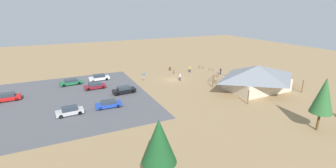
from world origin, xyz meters
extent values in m
plane|color=#9E7F56|center=(0.00, 0.00, 0.00)|extent=(160.00, 160.00, 0.00)
cube|color=#56565B|center=(26.55, 3.09, 0.03)|extent=(34.51, 32.33, 0.05)
cube|color=beige|center=(-12.56, 14.23, 1.32)|extent=(11.96, 8.00, 2.64)
pyramid|color=gray|center=(-12.56, 14.23, 3.98)|extent=(15.16, 11.20, 2.69)
cylinder|color=brown|center=(-19.90, 8.87, 1.32)|extent=(0.20, 0.20, 2.64)
cylinder|color=brown|center=(-5.22, 8.87, 1.32)|extent=(0.20, 0.20, 2.64)
cylinder|color=brown|center=(-19.90, 19.59, 1.32)|extent=(0.20, 0.20, 2.64)
cylinder|color=brown|center=(-5.22, 19.59, 1.32)|extent=(0.20, 0.20, 2.64)
cylinder|color=brown|center=(-3.26, -8.74, 0.45)|extent=(0.60, 0.60, 0.90)
cylinder|color=#99999E|center=(7.28, -1.23, 1.10)|extent=(0.08, 0.08, 2.20)
cube|color=#1959B2|center=(7.28, -1.23, 1.90)|extent=(0.56, 0.04, 0.40)
cone|color=#194C23|center=(17.54, 31.82, 5.03)|extent=(3.30, 3.30, 4.37)
cylinder|color=brown|center=(-7.19, 31.14, 1.35)|extent=(0.33, 0.33, 2.70)
cone|color=#2D6633|center=(-7.19, 31.14, 5.26)|extent=(2.93, 2.93, 5.11)
torus|color=black|center=(-3.00, -5.87, 0.37)|extent=(0.36, 0.68, 0.74)
torus|color=black|center=(-2.53, -4.91, 0.37)|extent=(0.36, 0.68, 0.74)
cylinder|color=#2347B7|center=(-2.77, -5.39, 0.49)|extent=(0.47, 0.90, 0.04)
cylinder|color=#2347B7|center=(-2.85, -5.56, 0.57)|extent=(0.04, 0.04, 0.41)
cube|color=black|center=(-2.85, -5.56, 0.78)|extent=(0.16, 0.21, 0.05)
cylinder|color=#2347B7|center=(-2.58, -5.01, 0.62)|extent=(0.04, 0.04, 0.51)
cylinder|color=black|center=(-2.58, -5.01, 0.88)|extent=(0.44, 0.24, 0.03)
torus|color=black|center=(-13.32, -4.01, 0.32)|extent=(0.39, 0.56, 0.65)
torus|color=black|center=(-13.87, -3.19, 0.32)|extent=(0.39, 0.56, 0.65)
cylinder|color=silver|center=(-13.60, -3.60, 0.43)|extent=(0.54, 0.77, 0.04)
cylinder|color=silver|center=(-13.50, -3.74, 0.49)|extent=(0.04, 0.04, 0.34)
cube|color=black|center=(-13.50, -3.74, 0.66)|extent=(0.18, 0.21, 0.05)
cylinder|color=silver|center=(-13.82, -3.27, 0.56)|extent=(0.04, 0.04, 0.47)
cylinder|color=black|center=(-13.82, -3.27, 0.79)|extent=(0.42, 0.30, 0.03)
torus|color=black|center=(-7.40, 6.16, 0.37)|extent=(0.05, 0.74, 0.74)
torus|color=black|center=(-7.38, 7.13, 0.37)|extent=(0.05, 0.74, 0.74)
cylinder|color=black|center=(-7.39, 6.65, 0.49)|extent=(0.05, 0.89, 0.04)
cylinder|color=black|center=(-7.39, 6.47, 0.59)|extent=(0.04, 0.04, 0.43)
cube|color=black|center=(-7.39, 6.47, 0.80)|extent=(0.08, 0.20, 0.05)
cylinder|color=black|center=(-7.39, 7.03, 0.59)|extent=(0.04, 0.04, 0.43)
cylinder|color=black|center=(-7.39, 7.03, 0.80)|extent=(0.48, 0.04, 0.03)
torus|color=black|center=(-10.13, 2.38, 0.34)|extent=(0.65, 0.26, 0.68)
torus|color=black|center=(-11.13, 2.72, 0.34)|extent=(0.65, 0.26, 0.68)
cylinder|color=red|center=(-10.63, 2.55, 0.45)|extent=(0.93, 0.35, 0.04)
cylinder|color=red|center=(-10.45, 2.49, 0.52)|extent=(0.04, 0.04, 0.35)
cube|color=black|center=(-10.45, 2.49, 0.69)|extent=(0.22, 0.14, 0.05)
cylinder|color=red|center=(-11.03, 2.69, 0.58)|extent=(0.04, 0.04, 0.48)
cylinder|color=black|center=(-11.03, 2.69, 0.81)|extent=(0.19, 0.46, 0.03)
torus|color=black|center=(-7.09, 4.84, 0.34)|extent=(0.68, 0.06, 0.68)
torus|color=black|center=(-8.05, 4.81, 0.34)|extent=(0.68, 0.06, 0.68)
cylinder|color=#B7B7BC|center=(-7.57, 4.82, 0.45)|extent=(0.89, 0.06, 0.04)
cylinder|color=#B7B7BC|center=(-7.40, 4.83, 0.52)|extent=(0.04, 0.04, 0.36)
cube|color=black|center=(-7.40, 4.83, 0.70)|extent=(0.20, 0.09, 0.05)
cylinder|color=#B7B7BC|center=(-7.95, 4.81, 0.57)|extent=(0.04, 0.04, 0.47)
cylinder|color=black|center=(-7.95, 4.81, 0.81)|extent=(0.04, 0.48, 0.03)
torus|color=black|center=(-12.05, -7.36, 0.33)|extent=(0.47, 0.51, 0.66)
torus|color=black|center=(-12.79, -6.56, 0.33)|extent=(0.47, 0.51, 0.66)
cylinder|color=yellow|center=(-12.42, -6.96, 0.44)|extent=(0.70, 0.76, 0.04)
cylinder|color=yellow|center=(-12.29, -7.11, 0.54)|extent=(0.04, 0.04, 0.42)
cube|color=black|center=(-12.29, -7.11, 0.75)|extent=(0.19, 0.20, 0.05)
cylinder|color=yellow|center=(-12.71, -6.64, 0.54)|extent=(0.04, 0.04, 0.43)
cylinder|color=black|center=(-12.71, -6.64, 0.76)|extent=(0.38, 0.35, 0.03)
torus|color=black|center=(-11.56, 6.16, 0.35)|extent=(0.18, 0.70, 0.70)
torus|color=black|center=(-11.75, 5.22, 0.35)|extent=(0.18, 0.70, 0.70)
cylinder|color=#197A7F|center=(-11.65, 5.69, 0.47)|extent=(0.21, 0.88, 0.04)
cylinder|color=#197A7F|center=(-11.62, 5.86, 0.55)|extent=(0.04, 0.04, 0.40)
cube|color=black|center=(-11.62, 5.86, 0.75)|extent=(0.12, 0.21, 0.05)
cylinder|color=#197A7F|center=(-11.73, 5.31, 0.60)|extent=(0.04, 0.04, 0.50)
cylinder|color=black|center=(-11.73, 5.31, 0.85)|extent=(0.48, 0.13, 0.03)
torus|color=black|center=(-12.53, 3.63, 0.33)|extent=(0.25, 0.63, 0.65)
torus|color=black|center=(-12.86, 4.60, 0.33)|extent=(0.25, 0.63, 0.65)
cylinder|color=orange|center=(-12.69, 4.12, 0.43)|extent=(0.33, 0.90, 0.04)
cylinder|color=orange|center=(-12.64, 3.94, 0.52)|extent=(0.04, 0.04, 0.39)
cube|color=black|center=(-12.64, 3.94, 0.72)|extent=(0.14, 0.22, 0.05)
cylinder|color=orange|center=(-12.83, 4.50, 0.55)|extent=(0.04, 0.04, 0.45)
cylinder|color=black|center=(-12.83, 4.50, 0.78)|extent=(0.47, 0.18, 0.03)
cube|color=white|center=(16.56, -7.15, 0.59)|extent=(4.77, 1.99, 0.64)
cube|color=#2D3842|center=(16.56, -7.15, 1.20)|extent=(2.69, 1.72, 0.59)
cylinder|color=black|center=(18.15, -6.28, 0.37)|extent=(0.64, 0.23, 0.64)
cylinder|color=black|center=(18.19, -7.95, 0.37)|extent=(0.64, 0.23, 0.64)
cylinder|color=black|center=(14.93, -6.35, 0.37)|extent=(0.64, 0.23, 0.64)
cylinder|color=black|center=(14.97, -8.02, 0.37)|extent=(0.64, 0.23, 0.64)
cube|color=#1E42B2|center=(17.95, 10.40, 0.56)|extent=(4.53, 1.99, 0.57)
cube|color=#2D3842|center=(17.95, 10.40, 1.08)|extent=(2.57, 1.68, 0.47)
cylinder|color=black|center=(19.50, 11.09, 0.37)|extent=(0.65, 0.25, 0.64)
cylinder|color=black|center=(19.42, 9.55, 0.37)|extent=(0.65, 0.25, 0.64)
cylinder|color=black|center=(16.48, 11.24, 0.37)|extent=(0.65, 0.25, 0.64)
cylinder|color=black|center=(16.40, 9.71, 0.37)|extent=(0.65, 0.25, 0.64)
cube|color=red|center=(34.34, -0.89, 0.60)|extent=(4.29, 2.06, 0.67)
cube|color=#2D3842|center=(34.34, -0.89, 1.23)|extent=(2.42, 1.76, 0.59)
cylinder|color=black|center=(35.80, -1.67, 0.37)|extent=(0.65, 0.25, 0.64)
cylinder|color=black|center=(32.87, -0.12, 0.37)|extent=(0.65, 0.25, 0.64)
cylinder|color=black|center=(32.94, -1.78, 0.37)|extent=(0.65, 0.25, 0.64)
cube|color=#1E6B3D|center=(22.98, -6.26, 0.56)|extent=(4.91, 2.31, 0.58)
cube|color=#2D3842|center=(22.98, -6.26, 1.11)|extent=(2.81, 1.88, 0.52)
cylinder|color=black|center=(24.50, -5.29, 0.37)|extent=(0.66, 0.28, 0.64)
cylinder|color=black|center=(24.67, -6.90, 0.37)|extent=(0.66, 0.28, 0.64)
cylinder|color=black|center=(21.29, -5.61, 0.37)|extent=(0.66, 0.28, 0.64)
cylinder|color=black|center=(21.45, -7.22, 0.37)|extent=(0.66, 0.28, 0.64)
cube|color=maroon|center=(18.50, -1.04, 0.57)|extent=(4.48, 1.99, 0.60)
cube|color=#2D3842|center=(18.50, -1.04, 1.14)|extent=(2.53, 1.69, 0.55)
cylinder|color=black|center=(19.96, -0.18, 0.37)|extent=(0.65, 0.25, 0.64)
cylinder|color=black|center=(20.03, -1.75, 0.37)|extent=(0.65, 0.25, 0.64)
cylinder|color=black|center=(16.97, -0.32, 0.37)|extent=(0.65, 0.25, 0.64)
cylinder|color=black|center=(17.04, -1.89, 0.37)|extent=(0.65, 0.25, 0.64)
cube|color=#BCBCC1|center=(24.28, 10.75, 0.57)|extent=(4.30, 1.98, 0.61)
cube|color=#2D3842|center=(24.28, 10.75, 1.16)|extent=(2.44, 1.66, 0.57)
cylinder|color=black|center=(25.66, 11.59, 0.37)|extent=(0.65, 0.26, 0.64)
cylinder|color=black|center=(25.75, 10.09, 0.37)|extent=(0.65, 0.26, 0.64)
cylinder|color=black|center=(22.81, 11.42, 0.37)|extent=(0.65, 0.26, 0.64)
cylinder|color=black|center=(22.90, 9.91, 0.37)|extent=(0.65, 0.26, 0.64)
cube|color=black|center=(13.57, 4.51, 0.61)|extent=(4.72, 2.06, 0.69)
cube|color=#2D3842|center=(13.57, 4.51, 1.24)|extent=(2.68, 1.72, 0.57)
cylinder|color=black|center=(15.09, 5.38, 0.37)|extent=(0.65, 0.26, 0.64)
cylinder|color=black|center=(15.19, 3.84, 0.37)|extent=(0.65, 0.26, 0.64)
cylinder|color=black|center=(11.95, 5.17, 0.37)|extent=(0.65, 0.26, 0.64)
cylinder|color=black|center=(12.05, 3.63, 0.37)|extent=(0.65, 0.26, 0.64)
cube|color=#2D3347|center=(-13.42, 0.91, 0.47)|extent=(0.39, 0.36, 0.94)
cylinder|color=black|center=(-13.42, 0.91, 1.23)|extent=(0.36, 0.36, 0.58)
sphere|color=tan|center=(-13.42, 0.91, 1.64)|extent=(0.24, 0.24, 0.24)
cube|color=#2D3347|center=(-7.28, -4.56, 0.44)|extent=(0.33, 0.25, 0.89)
cylinder|color=yellow|center=(-7.28, -4.56, 1.20)|extent=(0.36, 0.36, 0.61)
sphere|color=tan|center=(-7.28, -4.56, 1.62)|extent=(0.24, 0.24, 0.24)
cube|color=#2D3347|center=(-1.04, 1.36, 0.47)|extent=(0.39, 0.34, 0.94)
cylinder|color=silver|center=(-1.04, 1.36, 1.27)|extent=(0.36, 0.36, 0.65)
sphere|color=tan|center=(-1.04, 1.36, 1.72)|extent=(0.24, 0.24, 0.24)
camera|label=1|loc=(24.79, 49.01, 16.42)|focal=25.03mm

